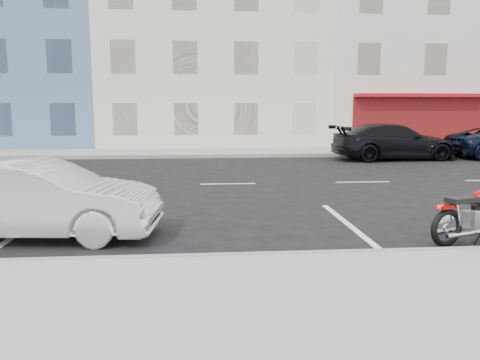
# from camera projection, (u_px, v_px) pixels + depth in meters

# --- Properties ---
(ground) EXTENTS (120.00, 120.00, 0.00)m
(ground) POSITION_uv_depth(u_px,v_px,m) (296.00, 183.00, 13.70)
(ground) COLOR black
(ground) RESTS_ON ground
(sidewalk_far) EXTENTS (80.00, 3.40, 0.15)m
(sidewalk_far) POSITION_uv_depth(u_px,v_px,m) (153.00, 153.00, 21.85)
(sidewalk_far) COLOR gray
(sidewalk_far) RESTS_ON ground
(curb_near) EXTENTS (80.00, 0.12, 0.16)m
(curb_near) POSITION_uv_depth(u_px,v_px,m) (39.00, 264.00, 6.39)
(curb_near) COLOR gray
(curb_near) RESTS_ON ground
(curb_far) EXTENTS (80.00, 0.12, 0.16)m
(curb_far) POSITION_uv_depth(u_px,v_px,m) (150.00, 157.00, 20.17)
(curb_far) COLOR gray
(curb_far) RESTS_ON ground
(bldg_blue) EXTENTS (12.00, 12.00, 13.00)m
(bldg_blue) POSITION_uv_depth(u_px,v_px,m) (9.00, 33.00, 27.60)
(bldg_blue) COLOR slate
(bldg_blue) RESTS_ON ground
(bldg_cream) EXTENTS (12.00, 12.00, 11.50)m
(bldg_cream) POSITION_uv_depth(u_px,v_px,m) (213.00, 49.00, 28.70)
(bldg_cream) COLOR beige
(bldg_cream) RESTS_ON ground
(bldg_corner) EXTENTS (14.00, 12.00, 12.50)m
(bldg_corner) POSITION_uv_depth(u_px,v_px,m) (417.00, 43.00, 29.68)
(bldg_corner) COLOR beige
(bldg_corner) RESTS_ON ground
(sedan_silver) EXTENTS (4.17, 1.78, 1.34)m
(sedan_silver) POSITION_uv_depth(u_px,v_px,m) (37.00, 199.00, 7.89)
(sedan_silver) COLOR #B4B8BC
(sedan_silver) RESTS_ON ground
(car_far) EXTENTS (5.32, 2.46, 1.51)m
(car_far) POSITION_uv_depth(u_px,v_px,m) (394.00, 142.00, 19.68)
(car_far) COLOR black
(car_far) RESTS_ON ground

